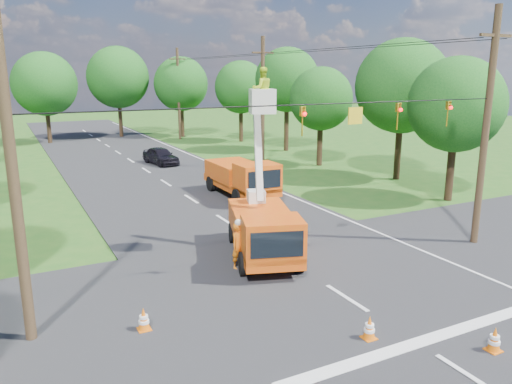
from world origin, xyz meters
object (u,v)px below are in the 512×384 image
second_truck (242,177)px  tree_right_b (402,86)px  ground_worker (238,246)px  tree_far_b (118,77)px  traffic_cone_0 (369,328)px  traffic_cone_6 (244,186)px  pole_right_near (486,127)px  pole_right_mid (263,103)px  tree_far_a (45,84)px  traffic_cone_2 (265,221)px  tree_far_c (181,84)px  tree_right_e (241,87)px  pole_left (14,184)px  tree_right_c (321,99)px  tree_right_a (456,105)px  distant_car (161,156)px  traffic_cone_3 (244,203)px  pole_right_far (179,93)px  tree_right_d (287,80)px  bucket_truck (264,220)px  traffic_cone_4 (144,319)px  traffic_cone_1 (494,340)px

second_truck → tree_right_b: (12.00, -0.24, 5.21)m
ground_worker → tree_far_b: bearing=58.8°
second_truck → traffic_cone_0: (-4.03, -16.62, -0.87)m
traffic_cone_6 → pole_right_near: bearing=-70.0°
pole_right_mid → tree_far_a: bearing=120.4°
tree_far_b → second_truck: bearing=-90.0°
traffic_cone_2 → tree_far_c: tree_far_c is taller
second_truck → tree_far_c: bearing=78.0°
ground_worker → tree_right_e: size_ratio=0.21×
second_truck → tree_far_c: (6.50, 29.76, 4.83)m
ground_worker → pole_left: bearing=171.2°
tree_right_c → tree_right_a: bearing=-88.7°
pole_right_near → tree_right_b: (6.50, 12.00, 1.33)m
pole_right_near → tree_far_c: pole_right_near is taller
distant_car → traffic_cone_2: size_ratio=5.83×
traffic_cone_0 → traffic_cone_3: bearing=78.3°
tree_right_c → tree_far_a: bearing=127.2°
pole_right_far → tree_right_d: size_ratio=1.03×
traffic_cone_2 → pole_left: (-10.74, -6.06, 4.14)m
bucket_truck → traffic_cone_6: bucket_truck is taller
tree_far_b → tree_far_c: (6.50, -3.00, -0.75)m
tree_right_a → tree_far_c: size_ratio=0.90×
tree_right_e → second_truck: bearing=-115.4°
pole_left → tree_far_c: bearing=65.7°
tree_right_a → tree_right_b: tree_right_b is taller
pole_right_far → traffic_cone_0: bearing=-102.1°
pole_right_mid → tree_far_b: (-5.50, 25.00, 1.70)m
tree_right_d → tree_far_c: (-5.30, 15.00, -0.62)m
tree_right_d → tree_far_b: (-11.80, 18.00, 0.13)m
traffic_cone_4 → tree_far_a: bearing=88.0°
traffic_cone_2 → tree_far_a: size_ratio=0.07×
tree_right_e → tree_far_c: 8.22m
pole_left → tree_far_a: tree_far_a is taller
traffic_cone_3 → tree_right_e: bearing=64.8°
traffic_cone_4 → tree_far_a: 44.39m
tree_right_a → tree_right_e: 29.00m
traffic_cone_3 → tree_far_c: 33.71m
pole_right_near → tree_far_a: size_ratio=1.05×
bucket_truck → traffic_cone_2: bearing=79.6°
pole_right_mid → traffic_cone_3: bearing=-122.7°
distant_car → tree_far_b: tree_far_b is taller
traffic_cone_0 → tree_right_c: (14.23, 23.38, 4.95)m
tree_far_b → distant_car: bearing=-93.3°
traffic_cone_0 → traffic_cone_6: size_ratio=1.00×
pole_right_far → tree_far_b: bearing=137.7°
pole_right_far → tree_right_a: size_ratio=1.21×
traffic_cone_1 → pole_right_far: size_ratio=0.07×
distant_car → tree_right_b: (13.15, -13.32, 5.73)m
tree_far_a → tree_far_c: bearing=-3.9°
ground_worker → bucket_truck: bearing=-2.5°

